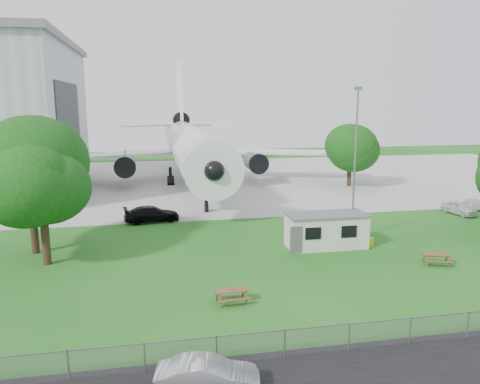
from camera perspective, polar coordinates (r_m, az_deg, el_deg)
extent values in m
plane|color=#327828|center=(30.60, 3.97, -10.17)|extent=(160.00, 160.00, 0.00)
cube|color=#B7B7B2|center=(66.88, -4.46, 1.47)|extent=(120.00, 46.00, 0.03)
cube|color=#2D3033|center=(61.41, -19.98, 6.33)|extent=(0.16, 16.00, 12.96)
cylinder|color=white|center=(62.06, -5.94, 5.44)|extent=(5.40, 34.00, 5.40)
cone|color=white|center=(43.30, -3.65, 3.09)|extent=(5.40, 5.50, 5.40)
cone|color=white|center=(82.88, -7.28, 7.35)|extent=(4.86, 9.00, 4.86)
cube|color=white|center=(65.50, -17.16, 4.25)|extent=(21.36, 10.77, 0.36)
cube|color=white|center=(67.57, 4.48, 4.90)|extent=(21.36, 10.77, 0.36)
cube|color=white|center=(82.72, -7.38, 11.29)|extent=(0.46, 9.96, 12.17)
cylinder|color=#515459|center=(61.63, -13.76, 3.18)|extent=(2.50, 4.20, 2.50)
cylinder|color=#515459|center=(63.13, 1.86, 3.67)|extent=(2.50, 4.20, 2.50)
cylinder|color=#515459|center=(81.78, -7.27, 8.71)|extent=(2.60, 4.50, 2.60)
cylinder|color=black|center=(47.39, -4.14, -1.01)|extent=(0.36, 0.36, 2.40)
cylinder|color=black|center=(63.36, -8.48, 1.94)|extent=(0.44, 0.44, 2.40)
cylinder|color=black|center=(63.84, -3.45, 2.11)|extent=(0.44, 0.44, 2.40)
cube|color=beige|center=(36.56, 10.46, -4.71)|extent=(6.02, 2.55, 2.50)
cube|color=#59595B|center=(36.23, 10.53, -2.72)|extent=(6.22, 2.75, 0.12)
cylinder|color=gold|center=(37.65, 15.60, -5.91)|extent=(0.50, 0.50, 0.70)
cube|color=gray|center=(22.43, 10.60, -18.66)|extent=(58.00, 0.04, 1.30)
cylinder|color=slate|center=(37.55, 13.80, 2.97)|extent=(0.16, 0.16, 12.00)
cylinder|color=#382619|center=(37.58, -23.82, -4.07)|extent=(0.56, 0.56, 3.74)
sphere|color=#1D5F15|center=(36.74, -24.37, 2.84)|extent=(8.09, 8.09, 8.09)
cylinder|color=#382619|center=(34.75, -22.60, -5.61)|extent=(0.56, 0.56, 3.21)
sphere|color=#1D5F15|center=(33.90, -23.09, 0.77)|extent=(6.56, 6.56, 6.56)
cylinder|color=#382619|center=(63.26, 13.15, 1.98)|extent=(0.56, 0.56, 2.88)
sphere|color=#1D5F15|center=(62.82, 13.29, 5.15)|extent=(6.87, 6.87, 6.87)
imported|color=#B6B8BE|center=(19.31, -3.96, -21.52)|extent=(4.19, 2.09, 1.32)
imported|color=silver|center=(51.17, 25.18, -1.78)|extent=(2.13, 3.99, 1.29)
imported|color=black|center=(44.23, -10.71, -2.67)|extent=(5.30, 2.71, 1.47)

